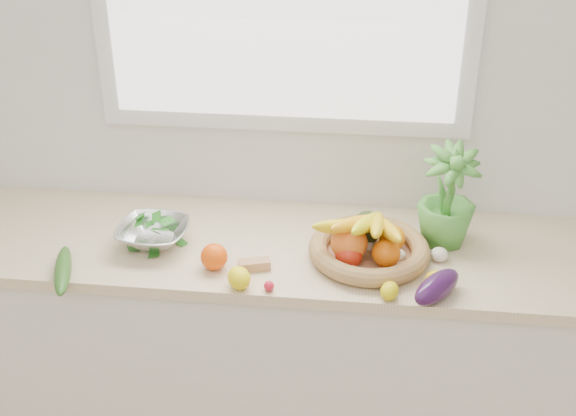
# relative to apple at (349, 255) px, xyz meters

# --- Properties ---
(back_wall) EXTENTS (4.50, 0.02, 2.70)m
(back_wall) POSITION_rel_apple_xyz_m (-0.26, 0.42, 0.41)
(back_wall) COLOR white
(back_wall) RESTS_ON ground
(counter_cabinet) EXTENTS (2.20, 0.58, 0.86)m
(counter_cabinet) POSITION_rel_apple_xyz_m (-0.26, 0.12, -0.51)
(counter_cabinet) COLOR silver
(counter_cabinet) RESTS_ON ground
(countertop) EXTENTS (2.24, 0.62, 0.04)m
(countertop) POSITION_rel_apple_xyz_m (-0.26, 0.12, -0.06)
(countertop) COLOR beige
(countertop) RESTS_ON counter_cabinet
(orange_loose) EXTENTS (0.10, 0.10, 0.09)m
(orange_loose) POSITION_rel_apple_xyz_m (-0.43, -0.06, -0.00)
(orange_loose) COLOR #F54E07
(orange_loose) RESTS_ON countertop
(lemon_a) EXTENTS (0.10, 0.11, 0.07)m
(lemon_a) POSITION_rel_apple_xyz_m (-0.33, -0.15, -0.01)
(lemon_a) COLOR yellow
(lemon_a) RESTS_ON countertop
(lemon_b) EXTENTS (0.07, 0.08, 0.06)m
(lemon_b) POSITION_rel_apple_xyz_m (0.13, -0.16, -0.02)
(lemon_b) COLOR #DAC60B
(lemon_b) RESTS_ON countertop
(lemon_c) EXTENTS (0.10, 0.10, 0.06)m
(lemon_c) POSITION_rel_apple_xyz_m (0.28, -0.10, -0.01)
(lemon_c) COLOR yellow
(lemon_c) RESTS_ON countertop
(apple) EXTENTS (0.10, 0.10, 0.09)m
(apple) POSITION_rel_apple_xyz_m (0.00, 0.00, 0.00)
(apple) COLOR #B7230E
(apple) RESTS_ON countertop
(ginger) EXTENTS (0.11, 0.07, 0.03)m
(ginger) POSITION_rel_apple_xyz_m (-0.30, -0.05, -0.03)
(ginger) COLOR tan
(ginger) RESTS_ON countertop
(garlic_a) EXTENTS (0.07, 0.07, 0.05)m
(garlic_a) POSITION_rel_apple_xyz_m (0.06, 0.10, -0.02)
(garlic_a) COLOR white
(garlic_a) RESTS_ON countertop
(garlic_b) EXTENTS (0.06, 0.06, 0.05)m
(garlic_b) POSITION_rel_apple_xyz_m (0.29, 0.07, -0.02)
(garlic_b) COLOR silver
(garlic_b) RESTS_ON countertop
(garlic_c) EXTENTS (0.05, 0.05, 0.04)m
(garlic_c) POSITION_rel_apple_xyz_m (0.16, 0.06, -0.02)
(garlic_c) COLOR beige
(garlic_c) RESTS_ON countertop
(eggplant) EXTENTS (0.19, 0.21, 0.08)m
(eggplant) POSITION_rel_apple_xyz_m (0.27, -0.14, -0.00)
(eggplant) COLOR #2F103C
(eggplant) RESTS_ON countertop
(cucumber) EXTENTS (0.14, 0.28, 0.05)m
(cucumber) POSITION_rel_apple_xyz_m (-0.90, -0.16, -0.02)
(cucumber) COLOR #1C5218
(cucumber) RESTS_ON countertop
(radish) EXTENTS (0.04, 0.04, 0.03)m
(radish) POSITION_rel_apple_xyz_m (-0.24, -0.16, -0.03)
(radish) COLOR red
(radish) RESTS_ON countertop
(potted_herb) EXTENTS (0.23, 0.23, 0.35)m
(potted_herb) POSITION_rel_apple_xyz_m (0.31, 0.19, 0.13)
(potted_herb) COLOR #4B9A38
(potted_herb) RESTS_ON countertop
(fruit_basket) EXTENTS (0.52, 0.52, 0.19)m
(fruit_basket) POSITION_rel_apple_xyz_m (0.06, 0.06, 0.01)
(fruit_basket) COLOR tan
(fruit_basket) RESTS_ON countertop
(colander_with_spinach) EXTENTS (0.25, 0.25, 0.12)m
(colander_with_spinach) POSITION_rel_apple_xyz_m (-0.66, 0.06, 0.02)
(colander_with_spinach) COLOR silver
(colander_with_spinach) RESTS_ON countertop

